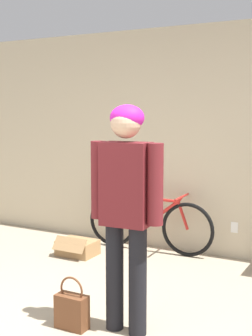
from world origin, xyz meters
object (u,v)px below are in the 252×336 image
at_px(bicycle, 148,223).
at_px(cardboard_box, 77,247).
at_px(person, 126,197).
at_px(handbag, 72,310).

height_order(bicycle, cardboard_box, bicycle).
relative_size(person, bicycle, 1.07).
distance_m(person, handbag, 0.97).
bearing_deg(handbag, cardboard_box, 123.06).
bearing_deg(cardboard_box, person, -44.86).
height_order(person, cardboard_box, person).
bearing_deg(person, cardboard_box, 132.24).
relative_size(person, cardboard_box, 3.95).
bearing_deg(handbag, bicycle, 99.68).
relative_size(bicycle, cardboard_box, 3.70).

